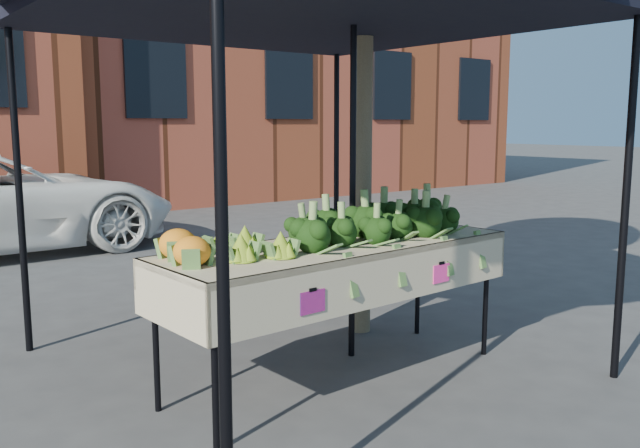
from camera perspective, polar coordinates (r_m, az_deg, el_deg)
The scene contains 8 objects.
ground at distance 4.60m, azimuth 2.38°, elevation -12.44°, with size 90.00×90.00×0.00m, color #353538.
table at distance 4.32m, azimuth 1.64°, elevation -7.55°, with size 2.43×0.91×0.90m.
canopy at distance 4.46m, azimuth -1.30°, elevation 4.98°, with size 3.16×3.16×2.74m, color black, non-canonical shape.
broccoli_heap at distance 4.42m, azimuth 4.72°, elevation 0.55°, with size 1.48×0.58×0.27m, color black.
romanesco_cluster at distance 3.85m, azimuth -6.35°, elevation -1.15°, with size 0.44×0.58×0.21m, color #9BB22B.
cauliflower_pair at distance 3.70m, azimuth -11.49°, elevation -1.82°, with size 0.24×0.44×0.19m, color orange.
street_tree at distance 5.23m, azimuth 3.71°, elevation 14.64°, with size 2.24×2.24×4.41m, color #1E4C14, non-canonical shape.
building_right at distance 18.74m, azimuth -6.15°, elevation 16.47°, with size 12.00×8.00×8.50m, color brown.
Camera 1 is at (-2.77, -3.28, 1.65)m, focal length 37.48 mm.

